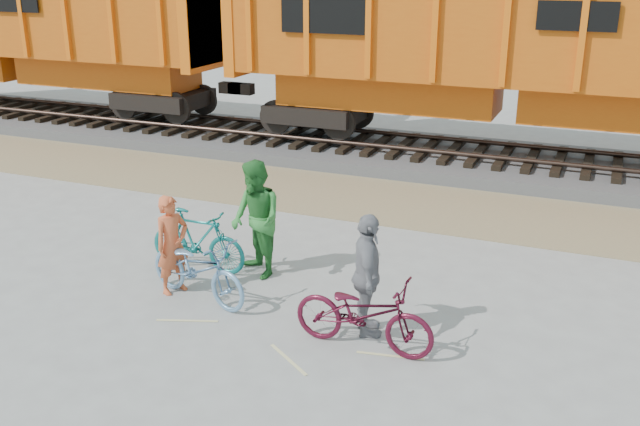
{
  "coord_description": "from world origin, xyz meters",
  "views": [
    {
      "loc": [
        4.3,
        -8.53,
        4.91
      ],
      "look_at": [
        0.12,
        1.5,
        1.06
      ],
      "focal_mm": 40.0,
      "sensor_mm": 36.0,
      "label": 1
    }
  ],
  "objects_px": {
    "bicycle_teal": "(198,240)",
    "bicycle_blue": "(198,269)",
    "person_woman": "(367,276)",
    "person_solo": "(172,245)",
    "hopper_car_center": "(515,47)",
    "hopper_car_left": "(23,26)",
    "person_man": "(256,220)",
    "bicycle_maroon": "(364,314)"
  },
  "relations": [
    {
      "from": "person_solo",
      "to": "hopper_car_left",
      "type": "bearing_deg",
      "value": 73.77
    },
    {
      "from": "person_solo",
      "to": "bicycle_maroon",
      "type": "bearing_deg",
      "value": -76.59
    },
    {
      "from": "person_woman",
      "to": "bicycle_blue",
      "type": "bearing_deg",
      "value": 66.23
    },
    {
      "from": "hopper_car_center",
      "to": "person_solo",
      "type": "relative_size",
      "value": 8.91
    },
    {
      "from": "hopper_car_left",
      "to": "person_woman",
      "type": "height_order",
      "value": "hopper_car_left"
    },
    {
      "from": "hopper_car_left",
      "to": "person_man",
      "type": "height_order",
      "value": "hopper_car_left"
    },
    {
      "from": "bicycle_teal",
      "to": "person_woman",
      "type": "bearing_deg",
      "value": -106.61
    },
    {
      "from": "hopper_car_center",
      "to": "person_solo",
      "type": "distance_m",
      "value": 9.99
    },
    {
      "from": "hopper_car_center",
      "to": "bicycle_maroon",
      "type": "relative_size",
      "value": 7.2
    },
    {
      "from": "hopper_car_left",
      "to": "bicycle_blue",
      "type": "distance_m",
      "value": 15.15
    },
    {
      "from": "person_man",
      "to": "hopper_car_left",
      "type": "bearing_deg",
      "value": -175.37
    },
    {
      "from": "bicycle_blue",
      "to": "person_woman",
      "type": "distance_m",
      "value": 2.73
    },
    {
      "from": "hopper_car_left",
      "to": "person_solo",
      "type": "relative_size",
      "value": 8.91
    },
    {
      "from": "bicycle_teal",
      "to": "hopper_car_center",
      "type": "bearing_deg",
      "value": -24.88
    },
    {
      "from": "bicycle_maroon",
      "to": "hopper_car_center",
      "type": "bearing_deg",
      "value": -0.3
    },
    {
      "from": "person_man",
      "to": "bicycle_maroon",
      "type": "bearing_deg",
      "value": 4.36
    },
    {
      "from": "bicycle_teal",
      "to": "bicycle_blue",
      "type": "bearing_deg",
      "value": -148.32
    },
    {
      "from": "person_solo",
      "to": "person_woman",
      "type": "xyz_separation_m",
      "value": [
        3.21,
        -0.12,
        0.09
      ]
    },
    {
      "from": "person_woman",
      "to": "hopper_car_left",
      "type": "bearing_deg",
      "value": 34.43
    },
    {
      "from": "hopper_car_center",
      "to": "person_woman",
      "type": "xyz_separation_m",
      "value": [
        -0.46,
        -9.14,
        -2.13
      ]
    },
    {
      "from": "hopper_car_left",
      "to": "bicycle_maroon",
      "type": "distance_m",
      "value": 17.65
    },
    {
      "from": "bicycle_blue",
      "to": "person_solo",
      "type": "distance_m",
      "value": 0.58
    },
    {
      "from": "bicycle_teal",
      "to": "person_solo",
      "type": "distance_m",
      "value": 0.91
    },
    {
      "from": "hopper_car_left",
      "to": "bicycle_teal",
      "type": "bearing_deg",
      "value": -35.98
    },
    {
      "from": "person_woman",
      "to": "hopper_car_center",
      "type": "bearing_deg",
      "value": -26.31
    },
    {
      "from": "person_man",
      "to": "person_woman",
      "type": "distance_m",
      "value": 2.59
    },
    {
      "from": "bicycle_maroon",
      "to": "person_man",
      "type": "bearing_deg",
      "value": 58.56
    },
    {
      "from": "bicycle_maroon",
      "to": "person_man",
      "type": "relative_size",
      "value": 1.0
    },
    {
      "from": "hopper_car_center",
      "to": "person_solo",
      "type": "height_order",
      "value": "hopper_car_center"
    },
    {
      "from": "hopper_car_center",
      "to": "bicycle_maroon",
      "type": "bearing_deg",
      "value": -92.17
    },
    {
      "from": "hopper_car_center",
      "to": "bicycle_teal",
      "type": "height_order",
      "value": "hopper_car_center"
    },
    {
      "from": "bicycle_teal",
      "to": "person_woman",
      "type": "height_order",
      "value": "person_woman"
    },
    {
      "from": "bicycle_teal",
      "to": "hopper_car_left",
      "type": "bearing_deg",
      "value": 53.92
    },
    {
      "from": "person_woman",
      "to": "person_solo",
      "type": "bearing_deg",
      "value": 64.5
    },
    {
      "from": "hopper_car_left",
      "to": "bicycle_maroon",
      "type": "bearing_deg",
      "value": -33.08
    },
    {
      "from": "bicycle_blue",
      "to": "bicycle_maroon",
      "type": "bearing_deg",
      "value": -83.24
    },
    {
      "from": "hopper_car_center",
      "to": "person_solo",
      "type": "bearing_deg",
      "value": -112.14
    },
    {
      "from": "hopper_car_left",
      "to": "hopper_car_center",
      "type": "bearing_deg",
      "value": 0.0
    },
    {
      "from": "hopper_car_left",
      "to": "bicycle_teal",
      "type": "relative_size",
      "value": 7.97
    },
    {
      "from": "bicycle_blue",
      "to": "person_solo",
      "type": "height_order",
      "value": "person_solo"
    },
    {
      "from": "bicycle_maroon",
      "to": "bicycle_teal",
      "type": "bearing_deg",
      "value": 69.81
    },
    {
      "from": "person_solo",
      "to": "person_woman",
      "type": "height_order",
      "value": "person_woman"
    }
  ]
}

